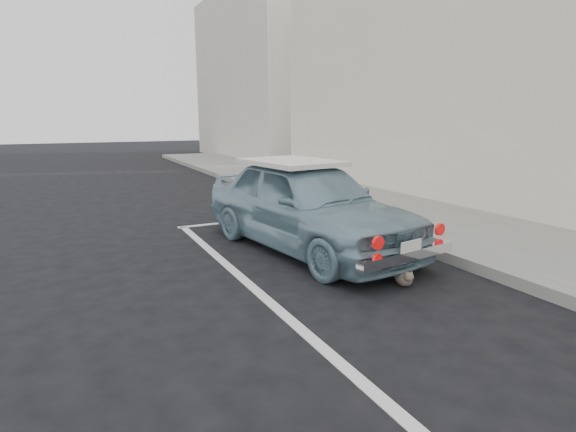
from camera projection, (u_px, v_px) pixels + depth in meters
name	position (u px, v px, depth m)	size (l,w,h in m)	color
ground	(572.00, 428.00, 2.85)	(80.00, 80.00, 0.00)	black
sidewalk	(571.00, 261.00, 5.98)	(2.80, 40.00, 0.15)	slate
building_far	(259.00, 76.00, 22.26)	(3.50, 10.00, 8.00)	beige
pline_front	(255.00, 220.00, 8.75)	(3.00, 0.12, 0.01)	silver
pline_side	(258.00, 292.00, 5.08)	(0.12, 7.00, 0.01)	silver
retro_coupe	(307.00, 204.00, 6.68)	(2.15, 4.16, 1.35)	#779AA9
cat	(404.00, 277.00, 5.27)	(0.26, 0.41, 0.23)	#6F6155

